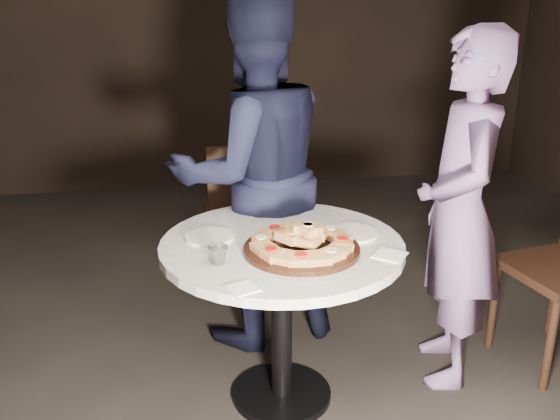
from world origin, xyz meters
name	(u,v)px	position (x,y,z in m)	size (l,w,h in m)	color
floor	(287,405)	(0.00, 0.00, 0.00)	(7.00, 7.00, 0.00)	black
table	(282,273)	(-0.01, 0.07, 0.65)	(1.09, 1.09, 0.80)	black
serving_board	(302,249)	(0.05, -0.05, 0.81)	(0.49, 0.49, 0.02)	black
focaccia_pile	(303,240)	(0.05, -0.05, 0.85)	(0.44, 0.43, 0.12)	#B27D45
plate_left	(209,237)	(-0.32, 0.16, 0.81)	(0.22, 0.22, 0.01)	white
plate_right	(353,233)	(0.31, 0.10, 0.81)	(0.22, 0.22, 0.01)	white
water_glass	(218,255)	(-0.30, -0.11, 0.84)	(0.08, 0.08, 0.08)	silver
napkin_near	(243,288)	(-0.23, -0.35, 0.80)	(0.10, 0.10, 0.01)	white
napkin_far	(390,255)	(0.40, -0.15, 0.80)	(0.12, 0.12, 0.01)	white
chair_far	(244,207)	(-0.06, 1.20, 0.57)	(0.47, 0.49, 0.98)	black
diner_navy	(253,174)	(-0.06, 0.68, 0.93)	(0.90, 0.70, 1.86)	black
diner_teal	(460,213)	(0.84, 0.16, 0.85)	(0.62, 0.41, 1.70)	slate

